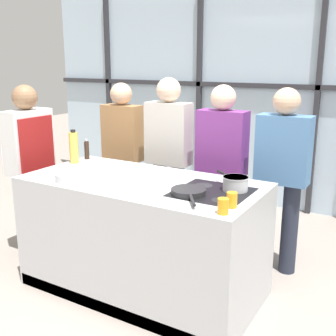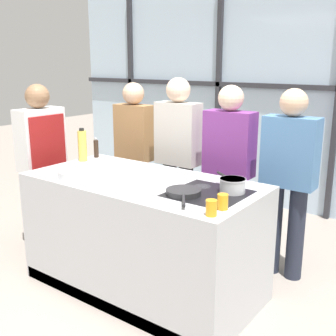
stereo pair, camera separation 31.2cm
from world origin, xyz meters
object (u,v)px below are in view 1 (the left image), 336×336
Objects in this scene: spectator_center_left at (169,152)px; white_plate at (95,174)px; spectator_far_right at (282,171)px; juice_glass_near at (223,206)px; spectator_center_right at (221,163)px; saucepan at (235,183)px; oil_bottle at (74,147)px; chef at (31,162)px; pepper_grinder at (87,150)px; spectator_far_left at (123,150)px; juice_glass_far at (232,200)px; mixing_bowl at (69,177)px; frying_pan at (188,191)px.

spectator_center_left reaches higher than white_plate.
spectator_far_right is at bearing -180.00° from spectator_center_left.
juice_glass_near is (1.26, -0.30, 0.04)m from white_plate.
spectator_center_right is 6.46× the size of white_plate.
saucepan is at bearing 142.59° from spectator_center_left.
oil_bottle is 1.77m from juice_glass_near.
chef is at bearing -177.87° from saucepan.
spectator_center_left is 5.50× the size of oil_bottle.
oil_bottle is 1.59× the size of pepper_grinder.
spectator_center_right is at bearing 113.95° from juice_glass_near.
pepper_grinder is (-0.00, -0.56, 0.10)m from spectator_far_left.
juice_glass_far is at bearing -12.86° from oil_bottle.
mixing_bowl is 2.11× the size of juice_glass_far.
saucepan is at bearing 9.33° from white_plate.
spectator_center_left is 1.27m from saucepan.
juice_glass_near is (0.12, -0.49, -0.01)m from saucepan.
spectator_far_left reaches higher than juice_glass_near.
chef is 0.54m from pepper_grinder.
spectator_center_left reaches higher than pepper_grinder.
frying_pan is 1.29× the size of saucepan.
chef is at bearing 169.05° from juice_glass_near.
chef is 0.97× the size of spectator_center_left.
spectator_center_right reaches higher than chef.
spectator_center_right is 1.42m from mixing_bowl.
juice_glass_far is at bearing -18.47° from pepper_grinder.
spectator_far_right is 16.53× the size of juice_glass_far.
spectator_center_right is at bearing 33.18° from oil_bottle.
spectator_center_right is (1.13, 0.00, -0.00)m from spectator_far_left.
white_plate is (-1.26, -0.96, 0.02)m from spectator_far_right.
spectator_far_left is at bearing 153.90° from saucepan.
spectator_far_right is 7.85× the size of mixing_bowl.
spectator_far_right is at bearing 89.75° from juice_glass_near.
juice_glass_far is (1.26, -0.16, 0.04)m from white_plate.
chef is 1.32m from spectator_center_left.
juice_glass_far is (-0.01, -1.12, 0.07)m from spectator_far_right.
saucepan is at bearing 92.13° from chef.
spectator_center_right is at bearing -180.00° from spectator_center_left.
saucepan is 1.57× the size of pepper_grinder.
juice_glass_near reaches higher than mixing_bowl.
spectator_far_right is at bearing 70.44° from frying_pan.
spectator_center_left is 0.80m from pepper_grinder.
spectator_far_left is 7.83× the size of mixing_bowl.
spectator_center_left is 1.04× the size of spectator_far_right.
chef reaches higher than spectator_far_left.
spectator_center_right reaches higher than frying_pan.
oil_bottle is 3.12× the size of juice_glass_far.
frying_pan is 1.55× the size of white_plate.
oil_bottle reaches higher than juice_glass_near.
frying_pan is 0.90m from white_plate.
pepper_grinder is (-1.70, -0.56, 0.11)m from spectator_far_right.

